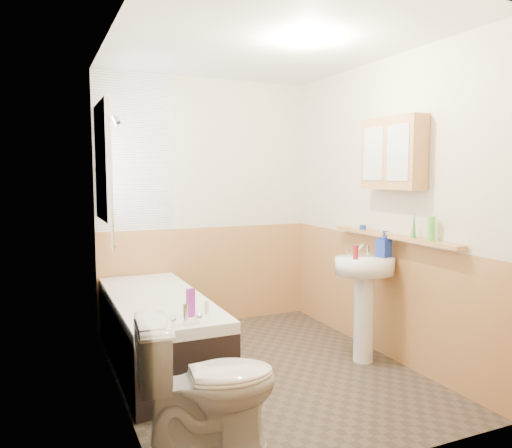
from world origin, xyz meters
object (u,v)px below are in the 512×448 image
object	(u,v)px
toilet	(208,385)
medicine_cabinet	(393,153)
sink	(364,287)
pine_shelf	(392,236)
bathtub	(158,329)

from	to	relation	value
toilet	medicine_cabinet	world-z (taller)	medicine_cabinet
sink	pine_shelf	bearing A→B (deg)	-18.53
toilet	medicine_cabinet	xyz separation A→B (m)	(1.77, 0.67, 1.33)
pine_shelf	sink	bearing A→B (deg)	158.48
sink	pine_shelf	world-z (taller)	pine_shelf
bathtub	pine_shelf	bearing A→B (deg)	-21.21
bathtub	pine_shelf	world-z (taller)	pine_shelf
sink	pine_shelf	xyz separation A→B (m)	(0.20, -0.08, 0.42)
bathtub	pine_shelf	distance (m)	2.04
bathtub	pine_shelf	xyz separation A→B (m)	(1.77, -0.69, 0.75)
sink	medicine_cabinet	size ratio (longest dim) A/B	1.56
toilet	pine_shelf	distance (m)	2.04
toilet	medicine_cabinet	bearing A→B (deg)	-63.01
sink	medicine_cabinet	xyz separation A→B (m)	(0.17, -0.10, 1.09)
toilet	medicine_cabinet	size ratio (longest dim) A/B	1.24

